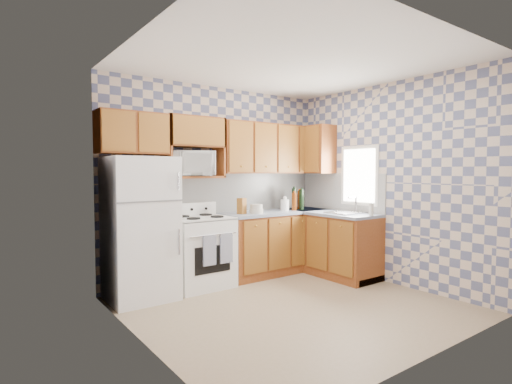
% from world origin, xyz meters
% --- Properties ---
extents(floor, '(3.40, 3.40, 0.00)m').
position_xyz_m(floor, '(0.00, 0.00, 0.00)').
color(floor, '#877452').
rests_on(floor, ground).
extents(back_wall, '(3.40, 0.02, 2.70)m').
position_xyz_m(back_wall, '(0.00, 1.60, 1.35)').
color(back_wall, slate).
rests_on(back_wall, ground).
extents(right_wall, '(0.02, 3.20, 2.70)m').
position_xyz_m(right_wall, '(1.70, 0.00, 1.35)').
color(right_wall, slate).
rests_on(right_wall, ground).
extents(backsplash_back, '(2.60, 0.02, 0.56)m').
position_xyz_m(backsplash_back, '(0.40, 1.59, 1.20)').
color(backsplash_back, silver).
rests_on(backsplash_back, back_wall).
extents(backsplash_right, '(0.02, 1.60, 0.56)m').
position_xyz_m(backsplash_right, '(1.69, 0.80, 1.20)').
color(backsplash_right, silver).
rests_on(backsplash_right, right_wall).
extents(refrigerator, '(0.75, 0.70, 1.68)m').
position_xyz_m(refrigerator, '(-1.27, 1.25, 0.84)').
color(refrigerator, white).
rests_on(refrigerator, floor).
extents(stove_body, '(0.76, 0.65, 0.90)m').
position_xyz_m(stove_body, '(-0.47, 1.28, 0.45)').
color(stove_body, white).
rests_on(stove_body, floor).
extents(cooktop, '(0.76, 0.65, 0.02)m').
position_xyz_m(cooktop, '(-0.47, 1.28, 0.91)').
color(cooktop, silver).
rests_on(cooktop, stove_body).
extents(backguard, '(0.76, 0.08, 0.17)m').
position_xyz_m(backguard, '(-0.47, 1.55, 1.00)').
color(backguard, white).
rests_on(backguard, cooktop).
extents(dish_towel_left, '(0.18, 0.02, 0.38)m').
position_xyz_m(dish_towel_left, '(-0.53, 0.93, 0.54)').
color(dish_towel_left, navy).
rests_on(dish_towel_left, stove_body).
extents(dish_towel_right, '(0.18, 0.02, 0.38)m').
position_xyz_m(dish_towel_right, '(-0.28, 0.93, 0.54)').
color(dish_towel_right, navy).
rests_on(dish_towel_right, stove_body).
extents(base_cabinets_back, '(1.75, 0.60, 0.88)m').
position_xyz_m(base_cabinets_back, '(0.82, 1.30, 0.44)').
color(base_cabinets_back, maroon).
rests_on(base_cabinets_back, floor).
extents(base_cabinets_right, '(0.60, 1.60, 0.88)m').
position_xyz_m(base_cabinets_right, '(1.40, 0.80, 0.44)').
color(base_cabinets_right, maroon).
rests_on(base_cabinets_right, floor).
extents(countertop_back, '(1.77, 0.63, 0.04)m').
position_xyz_m(countertop_back, '(0.82, 1.30, 0.90)').
color(countertop_back, gray).
rests_on(countertop_back, base_cabinets_back).
extents(countertop_right, '(0.63, 1.60, 0.04)m').
position_xyz_m(countertop_right, '(1.40, 0.80, 0.90)').
color(countertop_right, gray).
rests_on(countertop_right, base_cabinets_right).
extents(upper_cabinets_back, '(1.75, 0.33, 0.74)m').
position_xyz_m(upper_cabinets_back, '(0.82, 1.44, 1.85)').
color(upper_cabinets_back, maroon).
rests_on(upper_cabinets_back, back_wall).
extents(upper_cabinets_fridge, '(0.82, 0.33, 0.50)m').
position_xyz_m(upper_cabinets_fridge, '(-1.29, 1.44, 1.97)').
color(upper_cabinets_fridge, maroon).
rests_on(upper_cabinets_fridge, back_wall).
extents(upper_cabinets_right, '(0.33, 0.70, 0.74)m').
position_xyz_m(upper_cabinets_right, '(1.53, 1.25, 1.85)').
color(upper_cabinets_right, maroon).
rests_on(upper_cabinets_right, right_wall).
extents(microwave_shelf, '(0.80, 0.33, 0.03)m').
position_xyz_m(microwave_shelf, '(-0.47, 1.44, 1.44)').
color(microwave_shelf, maroon).
rests_on(microwave_shelf, back_wall).
extents(microwave, '(0.69, 0.57, 0.33)m').
position_xyz_m(microwave, '(-0.52, 1.42, 1.61)').
color(microwave, white).
rests_on(microwave, microwave_shelf).
extents(sink, '(0.48, 0.40, 0.03)m').
position_xyz_m(sink, '(1.40, 0.45, 0.93)').
color(sink, '#B7B7BC').
rests_on(sink, countertop_right).
extents(window, '(0.02, 0.66, 0.86)m').
position_xyz_m(window, '(1.69, 0.45, 1.45)').
color(window, white).
rests_on(window, right_wall).
extents(bottle_0, '(0.07, 0.07, 0.33)m').
position_xyz_m(bottle_0, '(1.15, 1.26, 1.09)').
color(bottle_0, black).
rests_on(bottle_0, countertop_back).
extents(bottle_1, '(0.07, 0.07, 0.31)m').
position_xyz_m(bottle_1, '(1.25, 1.20, 1.08)').
color(bottle_1, black).
rests_on(bottle_1, countertop_back).
extents(bottle_2, '(0.07, 0.07, 0.29)m').
position_xyz_m(bottle_2, '(1.30, 1.30, 1.06)').
color(bottle_2, '#632908').
rests_on(bottle_2, countertop_back).
extents(bottle_3, '(0.07, 0.07, 0.27)m').
position_xyz_m(bottle_3, '(1.08, 1.18, 1.05)').
color(bottle_3, '#632908').
rests_on(bottle_3, countertop_back).
extents(knife_block, '(0.13, 0.13, 0.22)m').
position_xyz_m(knife_block, '(0.17, 1.26, 1.03)').
color(knife_block, brown).
rests_on(knife_block, countertop_back).
extents(electric_kettle, '(0.13, 0.13, 0.17)m').
position_xyz_m(electric_kettle, '(0.97, 1.27, 1.00)').
color(electric_kettle, white).
rests_on(electric_kettle, countertop_back).
extents(food_containers, '(0.19, 0.19, 0.13)m').
position_xyz_m(food_containers, '(0.38, 1.19, 0.98)').
color(food_containers, beige).
rests_on(food_containers, countertop_back).
extents(soap_bottle, '(0.06, 0.06, 0.17)m').
position_xyz_m(soap_bottle, '(1.45, 0.05, 1.01)').
color(soap_bottle, beige).
rests_on(soap_bottle, countertop_right).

